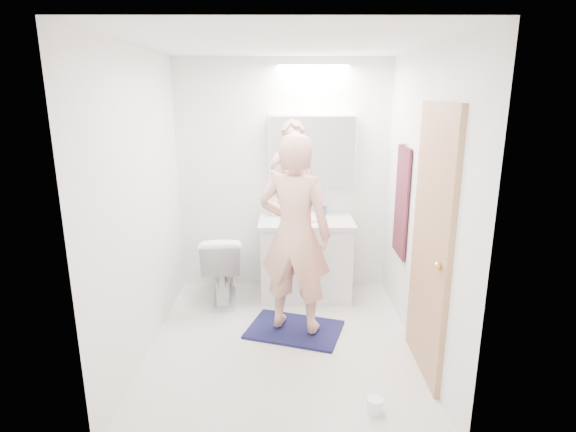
{
  "coord_description": "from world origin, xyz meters",
  "views": [
    {
      "loc": [
        0.04,
        -3.51,
        2.06
      ],
      "look_at": [
        0.05,
        0.25,
        1.05
      ],
      "focal_mm": 28.81,
      "sensor_mm": 36.0,
      "label": 1
    }
  ],
  "objects_px": {
    "vanity_cabinet": "(306,260)",
    "soap_bottle_b": "(289,207)",
    "soap_bottle_a": "(274,204)",
    "medicine_cabinet": "(312,149)",
    "toothbrush_cup": "(322,211)",
    "toilet": "(222,267)",
    "person": "(295,234)",
    "toilet_paper_roll": "(375,405)"
  },
  "relations": [
    {
      "from": "vanity_cabinet",
      "to": "soap_bottle_b",
      "type": "bearing_deg",
      "value": 133.48
    },
    {
      "from": "vanity_cabinet",
      "to": "soap_bottle_a",
      "type": "relative_size",
      "value": 3.65
    },
    {
      "from": "medicine_cabinet",
      "to": "toothbrush_cup",
      "type": "bearing_deg",
      "value": -24.54
    },
    {
      "from": "medicine_cabinet",
      "to": "soap_bottle_b",
      "type": "relative_size",
      "value": 5.07
    },
    {
      "from": "medicine_cabinet",
      "to": "toilet",
      "type": "xyz_separation_m",
      "value": [
        -0.91,
        -0.33,
        -1.14
      ]
    },
    {
      "from": "toilet",
      "to": "soap_bottle_a",
      "type": "relative_size",
      "value": 2.89
    },
    {
      "from": "person",
      "to": "soap_bottle_b",
      "type": "height_order",
      "value": "person"
    },
    {
      "from": "toothbrush_cup",
      "to": "toilet_paper_roll",
      "type": "bearing_deg",
      "value": -83.86
    },
    {
      "from": "vanity_cabinet",
      "to": "medicine_cabinet",
      "type": "relative_size",
      "value": 1.02
    },
    {
      "from": "soap_bottle_a",
      "to": "person",
      "type": "bearing_deg",
      "value": -77.77
    },
    {
      "from": "vanity_cabinet",
      "to": "toilet",
      "type": "bearing_deg",
      "value": -172.28
    },
    {
      "from": "vanity_cabinet",
      "to": "medicine_cabinet",
      "type": "bearing_deg",
      "value": 73.02
    },
    {
      "from": "soap_bottle_a",
      "to": "toothbrush_cup",
      "type": "xyz_separation_m",
      "value": [
        0.5,
        0.01,
        -0.08
      ]
    },
    {
      "from": "medicine_cabinet",
      "to": "toilet_paper_roll",
      "type": "height_order",
      "value": "medicine_cabinet"
    },
    {
      "from": "medicine_cabinet",
      "to": "vanity_cabinet",
      "type": "bearing_deg",
      "value": -106.98
    },
    {
      "from": "toothbrush_cup",
      "to": "toilet_paper_roll",
      "type": "xyz_separation_m",
      "value": [
        0.22,
        -2.0,
        -0.82
      ]
    },
    {
      "from": "medicine_cabinet",
      "to": "toothbrush_cup",
      "type": "height_order",
      "value": "medicine_cabinet"
    },
    {
      "from": "person",
      "to": "soap_bottle_b",
      "type": "bearing_deg",
      "value": -69.92
    },
    {
      "from": "vanity_cabinet",
      "to": "soap_bottle_b",
      "type": "distance_m",
      "value": 0.57
    },
    {
      "from": "medicine_cabinet",
      "to": "toilet_paper_roll",
      "type": "bearing_deg",
      "value": -81.0
    },
    {
      "from": "toothbrush_cup",
      "to": "toilet_paper_roll",
      "type": "relative_size",
      "value": 0.88
    },
    {
      "from": "soap_bottle_b",
      "to": "toothbrush_cup",
      "type": "height_order",
      "value": "soap_bottle_b"
    },
    {
      "from": "soap_bottle_a",
      "to": "medicine_cabinet",
      "type": "bearing_deg",
      "value": 8.74
    },
    {
      "from": "vanity_cabinet",
      "to": "toothbrush_cup",
      "type": "relative_size",
      "value": 9.3
    },
    {
      "from": "vanity_cabinet",
      "to": "soap_bottle_b",
      "type": "relative_size",
      "value": 5.19
    },
    {
      "from": "toilet",
      "to": "soap_bottle_a",
      "type": "distance_m",
      "value": 0.83
    },
    {
      "from": "toilet",
      "to": "toilet_paper_roll",
      "type": "xyz_separation_m",
      "value": [
        1.24,
        -1.73,
        -0.31
      ]
    },
    {
      "from": "soap_bottle_b",
      "to": "person",
      "type": "bearing_deg",
      "value": -87.43
    },
    {
      "from": "soap_bottle_a",
      "to": "toilet_paper_roll",
      "type": "height_order",
      "value": "soap_bottle_a"
    },
    {
      "from": "soap_bottle_b",
      "to": "toilet",
      "type": "bearing_deg",
      "value": -156.46
    },
    {
      "from": "vanity_cabinet",
      "to": "soap_bottle_a",
      "type": "distance_m",
      "value": 0.66
    },
    {
      "from": "toothbrush_cup",
      "to": "vanity_cabinet",
      "type": "bearing_deg",
      "value": -137.34
    },
    {
      "from": "toilet",
      "to": "toothbrush_cup",
      "type": "bearing_deg",
      "value": -170.4
    },
    {
      "from": "toilet",
      "to": "person",
      "type": "height_order",
      "value": "person"
    },
    {
      "from": "vanity_cabinet",
      "to": "person",
      "type": "distance_m",
      "value": 0.93
    },
    {
      "from": "person",
      "to": "toilet_paper_roll",
      "type": "relative_size",
      "value": 15.53
    },
    {
      "from": "toilet",
      "to": "toilet_paper_roll",
      "type": "bearing_deg",
      "value": 120.13
    },
    {
      "from": "vanity_cabinet",
      "to": "toilet_paper_roll",
      "type": "relative_size",
      "value": 8.18
    },
    {
      "from": "vanity_cabinet",
      "to": "soap_bottle_b",
      "type": "height_order",
      "value": "soap_bottle_b"
    },
    {
      "from": "vanity_cabinet",
      "to": "medicine_cabinet",
      "type": "xyz_separation_m",
      "value": [
        0.06,
        0.21,
        1.11
      ]
    },
    {
      "from": "soap_bottle_a",
      "to": "toilet_paper_roll",
      "type": "relative_size",
      "value": 2.24
    },
    {
      "from": "person",
      "to": "soap_bottle_a",
      "type": "height_order",
      "value": "person"
    }
  ]
}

